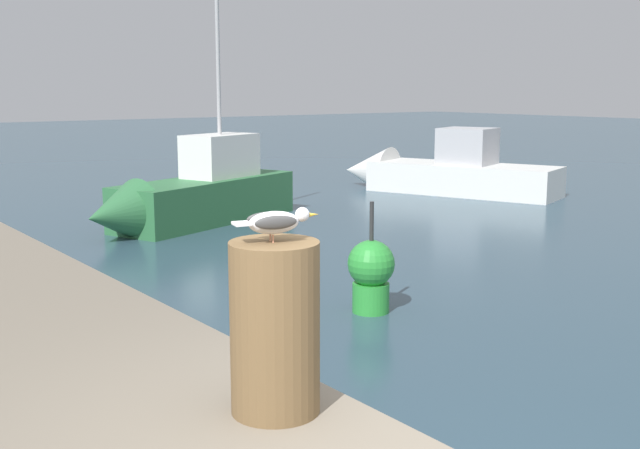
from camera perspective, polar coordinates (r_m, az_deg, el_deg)
name	(u,v)px	position (r m, az deg, el deg)	size (l,w,h in m)	color
mooring_post	(275,328)	(3.49, -3.32, -7.55)	(0.40, 0.40, 0.78)	brown
seagull	(275,221)	(3.38, -3.29, 0.23)	(0.19, 0.39, 0.14)	tan
boat_white	(436,172)	(20.10, 8.50, 3.81)	(5.89, 3.32, 1.91)	silver
boat_green	(192,195)	(15.24, -9.38, 2.12)	(2.89, 5.14, 4.66)	#2D6B3D
channel_buoy	(371,273)	(9.23, 3.76, -3.55)	(0.56, 0.56, 1.33)	green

